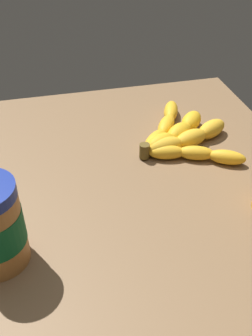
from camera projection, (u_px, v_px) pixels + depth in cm
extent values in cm
cube|color=brown|center=(99.00, 189.00, 72.24)|extent=(79.72, 73.55, 3.30)
ellipsoid|color=gold|center=(167.00, 152.00, 76.37)|extent=(7.61, 4.29, 2.83)
ellipsoid|color=gold|center=(196.00, 153.00, 76.17)|extent=(7.71, 5.11, 2.83)
ellipsoid|color=gold|center=(226.00, 156.00, 75.37)|extent=(7.67, 5.83, 2.83)
ellipsoid|color=gold|center=(165.00, 146.00, 77.40)|extent=(8.04, 4.65, 3.59)
ellipsoid|color=gold|center=(191.00, 138.00, 79.58)|extent=(8.35, 5.81, 3.59)
ellipsoid|color=gold|center=(211.00, 129.00, 82.48)|extent=(8.40, 6.79, 3.59)
ellipsoid|color=gold|center=(161.00, 143.00, 78.10)|extent=(7.93, 6.29, 3.75)
ellipsoid|color=gold|center=(179.00, 133.00, 81.16)|extent=(7.87, 7.17, 3.75)
ellipsoid|color=gold|center=(191.00, 121.00, 84.82)|extent=(7.46, 7.73, 3.75)
ellipsoid|color=gold|center=(155.00, 140.00, 79.45)|extent=(7.82, 7.99, 3.11)
ellipsoid|color=gold|center=(166.00, 125.00, 84.09)|extent=(7.01, 8.46, 3.11)
ellipsoid|color=gold|center=(171.00, 111.00, 89.04)|extent=(5.95, 8.65, 3.11)
cylinder|color=brown|center=(144.00, 151.00, 76.06)|extent=(2.00, 2.00, 3.00)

